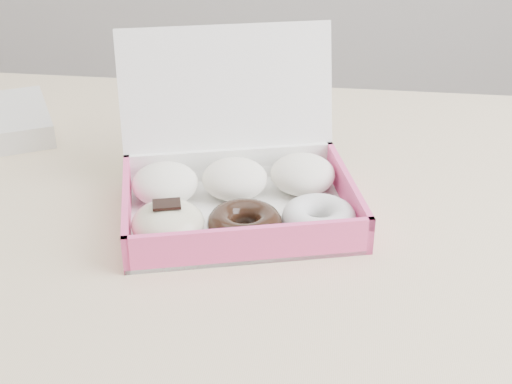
# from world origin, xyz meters

# --- Properties ---
(table) EXTENTS (1.20, 0.80, 0.75)m
(table) POSITION_xyz_m (0.00, 0.00, 0.67)
(table) COLOR #D4BE8B
(table) RESTS_ON ground
(donut_box) EXTENTS (0.34, 0.32, 0.20)m
(donut_box) POSITION_xyz_m (0.05, -0.05, 0.78)
(donut_box) COLOR white
(donut_box) RESTS_ON table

